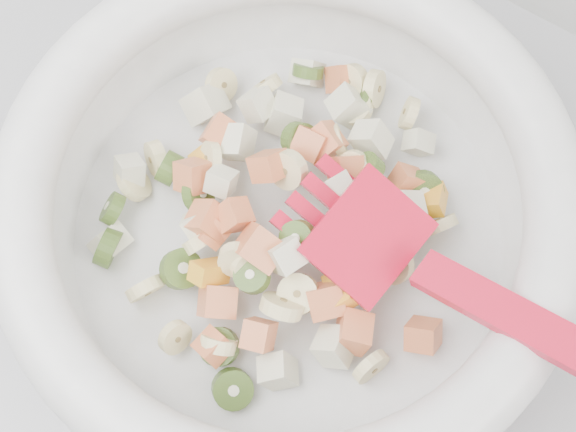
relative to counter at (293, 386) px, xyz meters
The scene contains 2 objects.
counter is the anchor object (origin of this frame).
mixing_bowl 0.51m from the counter, 135.47° to the left, with size 0.51×0.38×0.16m.
Camera 1 is at (0.10, 1.29, 1.49)m, focal length 55.00 mm.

